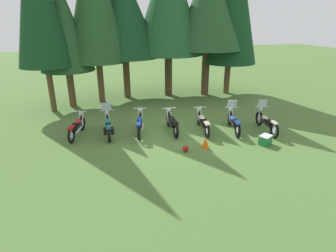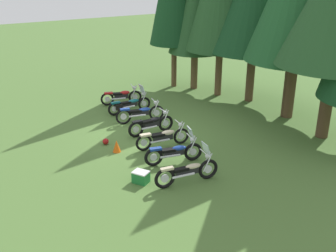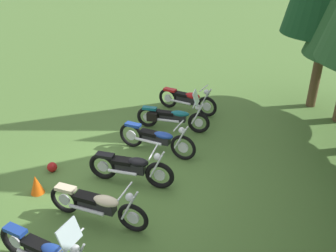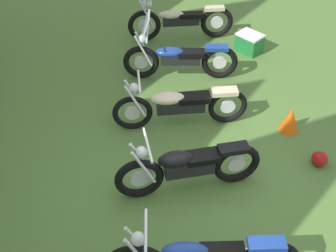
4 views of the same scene
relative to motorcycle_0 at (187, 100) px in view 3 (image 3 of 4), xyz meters
The scene contains 8 objects.
ground_plane 4.36m from the motorcycle_0, 10.51° to the right, with size 80.00×80.00×0.00m, color #4C7033.
motorcycle_0 is the anchor object (origin of this frame).
motorcycle_1 1.40m from the motorcycle_0, 10.80° to the right, with size 0.66×2.31×1.35m.
motorcycle_2 2.84m from the motorcycle_0, ahead, with size 0.76×2.30×1.02m.
motorcycle_3 4.35m from the motorcycle_0, ahead, with size 0.69×2.17×1.01m.
motorcycle_4 5.81m from the motorcycle_0, ahead, with size 0.65×2.31×0.99m.
traffic_cone 5.81m from the motorcycle_0, 27.96° to the right, with size 0.32×0.32×0.48m, color #EA590F.
dropped_helmet 5.10m from the motorcycle_0, 33.48° to the right, with size 0.26×0.26×0.26m, color maroon.
Camera 3 is at (6.96, 2.53, 5.42)m, focal length 39.00 mm.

